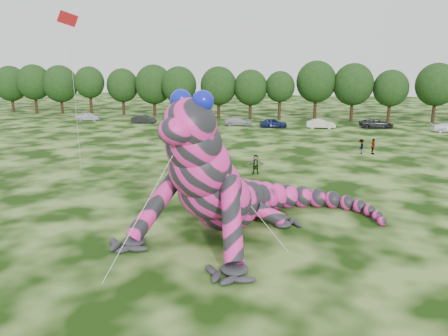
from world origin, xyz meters
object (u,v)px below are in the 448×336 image
at_px(tree_1, 35,89).
at_px(tree_3, 90,91).
at_px(flying_kite, 69,31).
at_px(spectator_5, 256,164).
at_px(tree_6, 179,92).
at_px(tree_8, 250,95).
at_px(tree_0, 11,89).
at_px(car_5, 321,124).
at_px(tree_9, 280,96).
at_px(tree_5, 154,90).
at_px(spectator_2, 361,147).
at_px(car_0, 88,116).
at_px(tree_7, 219,93).
at_px(tree_12, 390,96).
at_px(car_3, 238,121).
at_px(inflatable_gecko, 233,158).
at_px(tree_11, 353,92).
at_px(car_7, 447,128).
at_px(car_1, 144,119).
at_px(car_4, 273,123).
at_px(tree_13, 436,93).
at_px(car_2, 180,121).
at_px(car_6, 376,123).
at_px(tree_2, 61,90).
at_px(spectator_3, 373,146).
at_px(spectator_1, 219,145).
at_px(tree_4, 123,92).
at_px(tree_10, 316,90).

height_order(tree_1, tree_3, tree_1).
height_order(flying_kite, spectator_5, flying_kite).
xyz_separation_m(tree_6, tree_8, (13.34, 0.30, -0.27)).
height_order(tree_0, car_5, tree_0).
height_order(tree_9, spectator_5, tree_9).
xyz_separation_m(tree_5, spectator_2, (35.45, -30.15, -4.05)).
height_order(tree_3, car_0, tree_3).
bearing_deg(tree_7, tree_5, 172.87).
height_order(tree_6, car_5, tree_6).
xyz_separation_m(tree_12, car_3, (-25.10, -9.25, -3.82)).
bearing_deg(inflatable_gecko, tree_11, 98.32).
height_order(tree_3, tree_5, tree_5).
xyz_separation_m(inflatable_gecko, tree_6, (-19.37, 53.23, 0.33)).
bearing_deg(spectator_5, car_7, 45.09).
distance_m(flying_kite, tree_3, 53.58).
height_order(car_1, car_4, car_4).
bearing_deg(spectator_2, tree_9, -136.65).
xyz_separation_m(tree_13, car_4, (-26.29, -10.05, -4.32)).
bearing_deg(car_4, tree_8, 16.07).
distance_m(car_2, car_6, 31.76).
bearing_deg(spectator_2, tree_2, -96.67).
bearing_deg(inflatable_gecko, car_6, 92.58).
height_order(tree_1, tree_2, tree_1).
bearing_deg(car_2, tree_0, 63.00).
height_order(tree_2, car_0, tree_2).
relative_size(flying_kite, tree_6, 1.53).
bearing_deg(spectator_3, tree_2, 80.02).
distance_m(inflatable_gecko, car_1, 50.26).
distance_m(flying_kite, tree_5, 50.62).
height_order(inflatable_gecko, tree_13, tree_13).
height_order(car_4, spectator_1, spectator_1).
bearing_deg(inflatable_gecko, car_2, 131.40).
bearing_deg(tree_1, car_2, -18.25).
bearing_deg(car_5, spectator_2, -174.28).
height_order(tree_4, car_4, tree_4).
distance_m(tree_11, spectator_5, 43.13).
distance_m(tree_3, spectator_2, 56.14).
height_order(tree_8, tree_12, tree_12).
xyz_separation_m(tree_10, spectator_2, (4.92, -30.30, -4.40)).
distance_m(tree_1, car_6, 65.96).
distance_m(flying_kite, car_5, 44.73).
height_order(car_2, car_4, car_4).
xyz_separation_m(tree_10, car_1, (-28.73, -10.68, -4.56)).
height_order(flying_kite, car_2, flying_kite).
xyz_separation_m(tree_2, car_3, (37.93, -10.28, -4.16)).
bearing_deg(car_5, tree_3, 71.83).
bearing_deg(tree_11, car_0, -169.33).
bearing_deg(tree_9, tree_8, -176.11).
bearing_deg(spectator_2, spectator_1, -61.77).
bearing_deg(tree_11, tree_13, -4.58).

